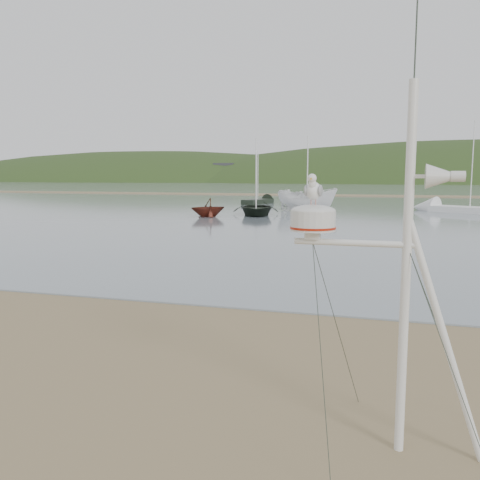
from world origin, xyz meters
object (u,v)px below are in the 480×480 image
(boat_white, at_px, (307,181))
(boat_dark, at_px, (256,182))
(sailboat_dark_mid, at_px, (264,201))
(boat_red, at_px, (208,199))
(mast_rig, at_px, (397,349))
(sailboat_white_near, at_px, (442,208))

(boat_white, bearing_deg, boat_dark, 150.69)
(boat_dark, bearing_deg, boat_white, 46.66)
(sailboat_dark_mid, bearing_deg, boat_white, -59.44)
(boat_red, height_order, boat_white, boat_white)
(mast_rig, xyz_separation_m, sailboat_dark_mid, (-13.24, 48.33, -0.90))
(sailboat_dark_mid, bearing_deg, boat_dark, -78.52)
(sailboat_dark_mid, bearing_deg, boat_red, -89.13)
(boat_dark, height_order, sailboat_white_near, sailboat_white_near)
(boat_white, bearing_deg, sailboat_dark_mid, 29.04)
(boat_dark, xyz_separation_m, boat_red, (-3.06, -2.33, -1.19))
(boat_red, distance_m, sailboat_white_near, 20.26)
(boat_white, relative_size, sailboat_dark_mid, 0.82)
(mast_rig, distance_m, sailboat_white_near, 40.50)
(boat_white, distance_m, sailboat_dark_mid, 12.71)
(boat_white, xyz_separation_m, sailboat_white_near, (11.08, 2.71, -2.30))
(boat_red, relative_size, sailboat_dark_mid, 0.42)
(mast_rig, distance_m, sailboat_dark_mid, 50.12)
(boat_white, height_order, sailboat_dark_mid, sailboat_dark_mid)
(boat_dark, distance_m, sailboat_white_near, 16.56)
(sailboat_white_near, bearing_deg, mast_rig, -95.94)
(mast_rig, bearing_deg, sailboat_dark_mid, 105.33)
(boat_red, distance_m, sailboat_dark_mid, 18.83)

